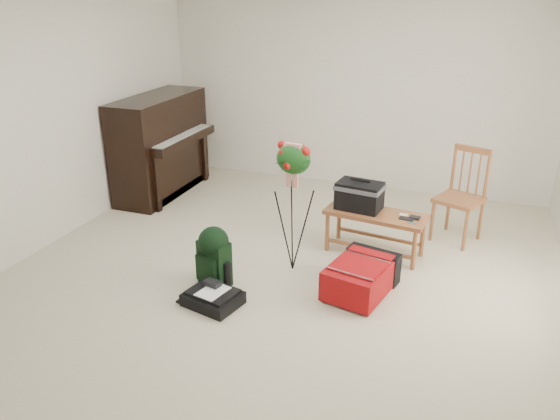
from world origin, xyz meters
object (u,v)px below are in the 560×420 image
at_px(black_duffel, 213,297).
at_px(green_backpack, 214,254).
at_px(bench, 364,202).
at_px(dining_chair, 460,196).
at_px(piano, 161,147).
at_px(red_suitcase, 362,274).
at_px(flower_stand, 293,209).

distance_m(black_duffel, green_backpack, 0.42).
distance_m(bench, black_duffel, 1.79).
bearing_deg(dining_chair, piano, -160.51).
distance_m(bench, dining_chair, 1.08).
relative_size(bench, red_suitcase, 1.32).
bearing_deg(black_duffel, dining_chair, 61.31).
xyz_separation_m(green_backpack, flower_stand, (0.56, 0.51, 0.31)).
relative_size(piano, green_backpack, 2.68).
distance_m(red_suitcase, green_backpack, 1.33).
xyz_separation_m(red_suitcase, green_backpack, (-1.27, -0.36, 0.15)).
height_order(red_suitcase, black_duffel, red_suitcase).
relative_size(piano, flower_stand, 1.18).
bearing_deg(dining_chair, bench, -122.29).
xyz_separation_m(bench, dining_chair, (0.87, 0.63, -0.06)).
height_order(bench, flower_stand, flower_stand).
bearing_deg(red_suitcase, flower_stand, -179.87).
bearing_deg(bench, flower_stand, -123.78).
distance_m(dining_chair, green_backpack, 2.64).
height_order(piano, bench, piano).
relative_size(red_suitcase, flower_stand, 0.61).
distance_m(green_backpack, flower_stand, 0.83).
xyz_separation_m(dining_chair, red_suitcase, (-0.70, -1.39, -0.32)).
height_order(piano, red_suitcase, piano).
bearing_deg(bench, piano, 171.66).
bearing_deg(piano, dining_chair, -2.36).
bearing_deg(green_backpack, bench, 63.60).
relative_size(black_duffel, flower_stand, 0.40).
height_order(red_suitcase, flower_stand, flower_stand).
xyz_separation_m(piano, flower_stand, (2.25, -1.39, 0.02)).
xyz_separation_m(bench, green_backpack, (-1.10, -1.12, -0.23)).
distance_m(black_duffel, flower_stand, 1.08).
distance_m(bench, flower_stand, 0.81).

